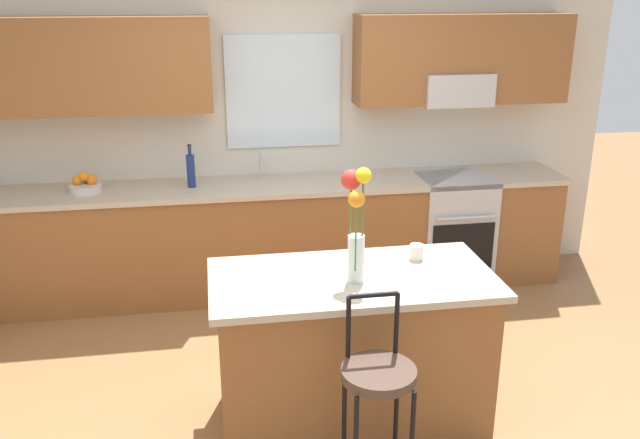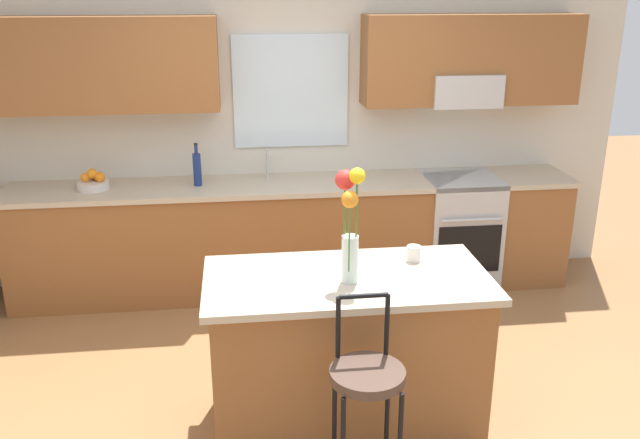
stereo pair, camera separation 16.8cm
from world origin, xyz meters
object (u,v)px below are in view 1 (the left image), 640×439
Objects in this scene: bar_stool_near at (378,382)px; mug_ceramic at (416,252)px; flower_vase at (356,219)px; kitchen_island at (351,350)px; fruit_bowl_oranges at (85,185)px; bottle_olive_oil at (191,170)px; oven_range at (451,228)px.

mug_ceramic is at bearing 62.00° from bar_stool_near.
kitchen_island is at bearing 87.32° from flower_vase.
fruit_bowl_oranges is (-1.68, 1.94, -0.30)m from flower_vase.
flower_vase is at bearing -65.47° from bottle_olive_oil.
bar_stool_near is 0.94m from mug_ceramic.
bar_stool_near is at bearing -90.00° from kitchen_island.
kitchen_island is 4.59× the size of bottle_olive_oil.
kitchen_island is 2.48× the size of flower_vase.
flower_vase is at bearing -123.35° from oven_range.
kitchen_island is 0.81m from flower_vase.
bottle_olive_oil is at bearing 127.42° from mug_ceramic.
flower_vase reaches higher than bar_stool_near.
oven_range is 2.71× the size of bottle_olive_oil.
kitchen_island is 0.62m from bar_stool_near.
flower_vase is 2.58m from fruit_bowl_oranges.
kitchen_island is 1.49× the size of bar_stool_near.
oven_range is at bearing 62.84° from bar_stool_near.
flower_vase is at bearing 90.33° from bar_stool_near.
fruit_bowl_oranges is at bearing 130.91° from flower_vase.
oven_range is at bearing 63.23° from mug_ceramic.
fruit_bowl_oranges reaches higher than kitchen_island.
bar_stool_near is 3.01m from fruit_bowl_oranges.
oven_range is at bearing -0.66° from bottle_olive_oil.
bottle_olive_oil is at bearing 115.36° from kitchen_island.
bottle_olive_oil reaches higher than kitchen_island.
fruit_bowl_oranges is (-1.68, 2.47, 0.34)m from bar_stool_near.
fruit_bowl_oranges is 0.71× the size of bottle_olive_oil.
bar_stool_near is (-1.25, -2.45, 0.18)m from oven_range.
bottle_olive_oil is (-0.89, 1.87, 0.59)m from kitchen_island.
fruit_bowl_oranges is at bearing 179.74° from bottle_olive_oil.
kitchen_island is at bearing -64.64° from bottle_olive_oil.
bottle_olive_oil reaches higher than oven_range.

